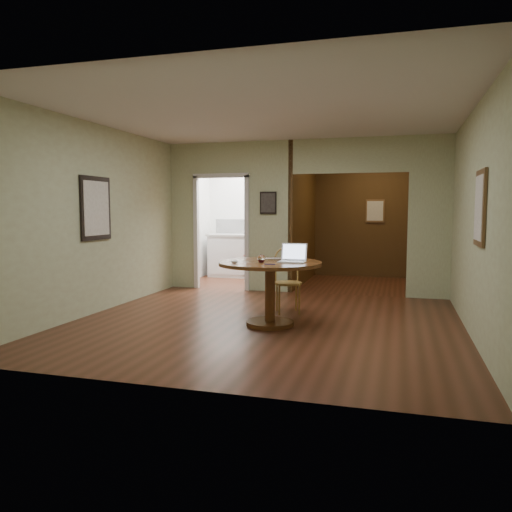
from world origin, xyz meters
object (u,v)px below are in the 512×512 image
(chair, at_px, (287,276))
(open_laptop, at_px, (293,257))
(dining_table, at_px, (270,278))
(closed_laptop, at_px, (277,259))

(chair, xyz_separation_m, open_laptop, (0.26, -0.85, 0.36))
(dining_table, distance_m, closed_laptop, 0.32)
(closed_laptop, bearing_deg, chair, 78.47)
(chair, distance_m, closed_laptop, 0.74)
(chair, bearing_deg, closed_laptop, -109.85)
(open_laptop, xyz_separation_m, closed_laptop, (-0.25, 0.18, -0.05))
(open_laptop, relative_size, closed_laptop, 1.10)
(closed_laptop, bearing_deg, dining_table, -111.89)
(dining_table, distance_m, open_laptop, 0.40)
(dining_table, bearing_deg, open_laptop, 8.52)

